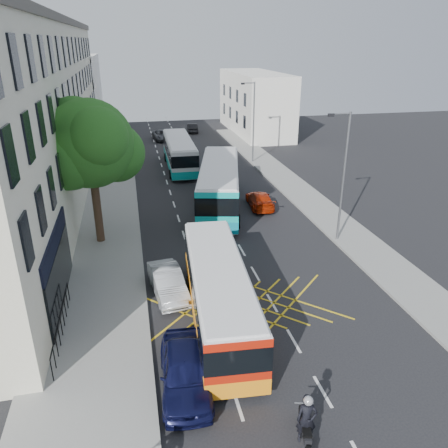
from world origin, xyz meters
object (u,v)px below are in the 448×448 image
bus_near (219,293)px  lamp_far (253,118)px  lamp_near (343,172)px  red_hatchback (260,200)px  parked_car_blue (185,371)px  distant_car_grey (162,135)px  street_tree (89,145)px  distant_car_dark (192,128)px  bus_far (179,153)px  motorbike (306,422)px  bus_mid (219,185)px  parked_car_silver (168,282)px

bus_near → lamp_far: bearing=75.4°
lamp_near → red_hatchback: lamp_near is taller
parked_car_blue → distant_car_grey: 44.17m
street_tree → distant_car_dark: street_tree is taller
bus_far → distant_car_grey: size_ratio=2.42×
bus_far → lamp_near: bearing=-67.4°
motorbike → red_hatchback: (4.74, 20.95, -0.31)m
bus_mid → parked_car_silver: size_ratio=3.04×
red_hatchback → distant_car_grey: bearing=-74.1°
red_hatchback → distant_car_dark: (-0.73, 30.74, 0.01)m
lamp_near → distant_car_grey: (-8.28, 33.39, -4.00)m
bus_mid → motorbike: bearing=-81.2°
street_tree → red_hatchback: 13.66m
lamp_near → bus_near: size_ratio=0.77×
parked_car_silver → distant_car_grey: size_ratio=0.92×
parked_car_silver → red_hatchback: 13.76m
bus_far → bus_near: bearing=-91.9°
bus_near → bus_mid: (3.02, 14.53, 0.27)m
distant_car_grey → parked_car_blue: bearing=-99.5°
bus_far → motorbike: (-0.05, -33.41, -0.67)m
parked_car_blue → parked_car_silver: parked_car_blue is taller
street_tree → lamp_far: bearing=49.2°
distant_car_grey → lamp_far: bearing=-64.1°
parked_car_silver → distant_car_grey: bearing=78.7°
lamp_near → red_hatchback: size_ratio=1.93×
bus_mid → parked_car_blue: bearing=-92.2°
motorbike → distant_car_grey: size_ratio=0.48×
bus_mid → red_hatchback: (3.06, -0.61, -1.19)m
street_tree → distant_car_grey: bearing=78.1°
lamp_near → distant_car_grey: 34.63m
motorbike → parked_car_silver: motorbike is taller
street_tree → bus_mid: (8.68, 4.65, -4.50)m
street_tree → lamp_near: (14.71, -2.97, -1.68)m
parked_car_silver → distant_car_grey: 37.58m
street_tree → lamp_near: 15.10m
lamp_near → bus_mid: size_ratio=0.64×
distant_car_grey → distant_car_dark: 6.33m
bus_far → parked_car_blue: bus_far is taller
bus_mid → parked_car_silver: bus_mid is taller
lamp_far → lamp_near: bearing=-90.0°
red_hatchback → distant_car_grey: size_ratio=0.93×
street_tree → distant_car_dark: size_ratio=2.36×
lamp_near → distant_car_dark: 38.15m
red_hatchback → distant_car_grey: (-5.31, 26.37, 0.02)m
bus_mid → parked_car_silver: (-5.07, -11.70, -1.12)m
lamp_near → distant_car_dark: bearing=95.6°
lamp_far → parked_car_silver: size_ratio=1.96×
bus_near → bus_far: bearing=91.0°
parked_car_silver → bus_far: bearing=74.7°
bus_near → motorbike: size_ratio=4.84×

